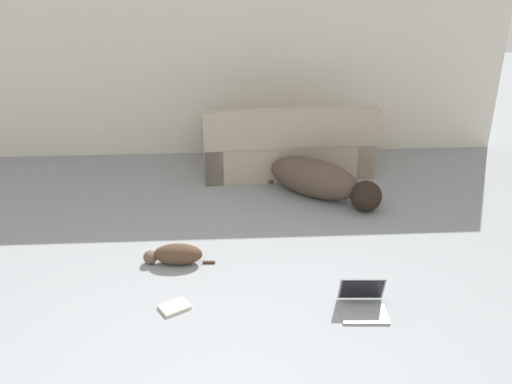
{
  "coord_description": "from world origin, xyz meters",
  "views": [
    {
      "loc": [
        0.05,
        -2.48,
        2.54
      ],
      "look_at": [
        0.3,
        1.69,
        0.59
      ],
      "focal_mm": 40.0,
      "sensor_mm": 36.0,
      "label": 1
    }
  ],
  "objects_px": {
    "couch": "(286,148)",
    "book_cream": "(174,307)",
    "dog": "(321,181)",
    "laptop_open": "(363,299)",
    "cat": "(175,254)"
  },
  "relations": [
    {
      "from": "book_cream",
      "to": "couch",
      "type": "bearing_deg",
      "value": 67.17
    },
    {
      "from": "couch",
      "to": "laptop_open",
      "type": "relative_size",
      "value": 5.45
    },
    {
      "from": "couch",
      "to": "book_cream",
      "type": "bearing_deg",
      "value": 64.23
    },
    {
      "from": "laptop_open",
      "to": "dog",
      "type": "bearing_deg",
      "value": 93.29
    },
    {
      "from": "cat",
      "to": "laptop_open",
      "type": "bearing_deg",
      "value": 157.54
    },
    {
      "from": "couch",
      "to": "dog",
      "type": "height_order",
      "value": "couch"
    },
    {
      "from": "dog",
      "to": "cat",
      "type": "distance_m",
      "value": 1.84
    },
    {
      "from": "couch",
      "to": "book_cream",
      "type": "xyz_separation_m",
      "value": [
        -1.09,
        -2.59,
        -0.25
      ]
    },
    {
      "from": "laptop_open",
      "to": "book_cream",
      "type": "distance_m",
      "value": 1.38
    },
    {
      "from": "dog",
      "to": "book_cream",
      "type": "relative_size",
      "value": 5.13
    },
    {
      "from": "couch",
      "to": "dog",
      "type": "xyz_separation_m",
      "value": [
        0.28,
        -0.78,
        -0.07
      ]
    },
    {
      "from": "cat",
      "to": "book_cream",
      "type": "xyz_separation_m",
      "value": [
        0.03,
        -0.62,
        -0.07
      ]
    },
    {
      "from": "couch",
      "to": "cat",
      "type": "distance_m",
      "value": 2.27
    },
    {
      "from": "cat",
      "to": "laptop_open",
      "type": "relative_size",
      "value": 1.7
    },
    {
      "from": "dog",
      "to": "laptop_open",
      "type": "distance_m",
      "value": 1.88
    }
  ]
}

